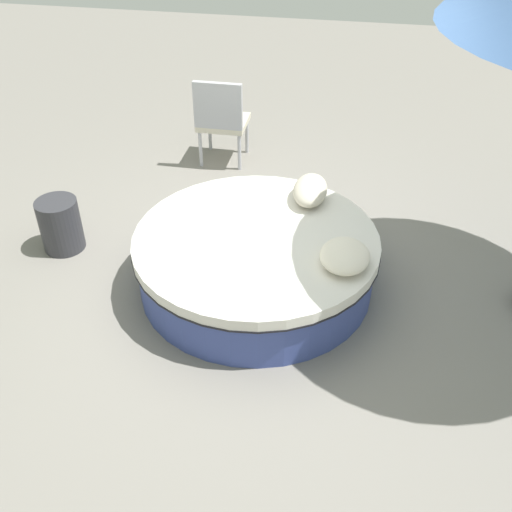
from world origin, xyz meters
TOP-DOWN VIEW (x-y plane):
  - ground_plane at (0.00, 0.00)m, footprint 16.00×16.00m
  - round_bed at (0.00, 0.00)m, footprint 1.99×1.99m
  - throw_pillow_0 at (0.22, 0.71)m, footprint 0.45×0.37m
  - throw_pillow_1 at (-0.64, 0.36)m, footprint 0.50×0.29m
  - patio_chair at (-2.04, -0.77)m, footprint 0.50×0.52m
  - side_table at (-0.20, -1.82)m, footprint 0.37×0.37m

SIDE VIEW (x-z plane):
  - ground_plane at x=0.00m, z-range 0.00..0.00m
  - side_table at x=-0.20m, z-range 0.00..0.49m
  - round_bed at x=0.00m, z-range 0.01..0.49m
  - throw_pillow_0 at x=0.22m, z-range 0.48..0.63m
  - patio_chair at x=-2.04m, z-range 0.07..1.05m
  - throw_pillow_1 at x=-0.64m, z-range 0.48..0.67m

